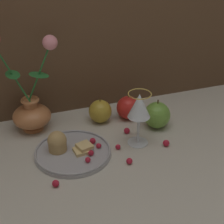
# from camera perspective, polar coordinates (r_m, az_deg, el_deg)

# --- Properties ---
(ground_plane) EXTENTS (2.40, 2.40, 0.00)m
(ground_plane) POSITION_cam_1_polar(r_m,az_deg,el_deg) (1.09, -3.20, -5.58)
(ground_plane) COLOR #B7B2A3
(ground_plane) RESTS_ON ground
(vase) EXTENTS (0.22, 0.12, 0.34)m
(vase) POSITION_cam_1_polar(r_m,az_deg,el_deg) (1.15, -12.88, 1.80)
(vase) COLOR #B77042
(vase) RESTS_ON ground_plane
(plate_with_pastries) EXTENTS (0.22, 0.22, 0.07)m
(plate_with_pastries) POSITION_cam_1_polar(r_m,az_deg,el_deg) (1.06, -6.46, -5.73)
(plate_with_pastries) COLOR #A3A3A8
(plate_with_pastries) RESTS_ON ground_plane
(wine_glass) EXTENTS (0.07, 0.07, 0.16)m
(wine_glass) POSITION_cam_1_polar(r_m,az_deg,el_deg) (1.05, 4.16, 0.67)
(wine_glass) COLOR silver
(wine_glass) RESTS_ON ground_plane
(apple_beside_vase) EXTENTS (0.07, 0.07, 0.09)m
(apple_beside_vase) POSITION_cam_1_polar(r_m,az_deg,el_deg) (1.19, -1.82, 0.12)
(apple_beside_vase) COLOR #B2932D
(apple_beside_vase) RESTS_ON ground_plane
(apple_near_glass) EXTENTS (0.08, 0.08, 0.09)m
(apple_near_glass) POSITION_cam_1_polar(r_m,az_deg,el_deg) (1.21, 2.48, 0.68)
(apple_near_glass) COLOR red
(apple_near_glass) RESTS_ON ground_plane
(apple_at_table_edge) EXTENTS (0.08, 0.08, 0.10)m
(apple_at_table_edge) POSITION_cam_1_polar(r_m,az_deg,el_deg) (1.17, 6.87, -0.46)
(apple_at_table_edge) COLOR #669938
(apple_at_table_edge) RESTS_ON ground_plane
(berry_near_plate) EXTENTS (0.02, 0.02, 0.02)m
(berry_near_plate) POSITION_cam_1_polar(r_m,az_deg,el_deg) (1.15, 2.27, -2.87)
(berry_near_plate) COLOR #AD192D
(berry_near_plate) RESTS_ON ground_plane
(berry_front_center) EXTENTS (0.02, 0.02, 0.02)m
(berry_front_center) POSITION_cam_1_polar(r_m,az_deg,el_deg) (1.10, 8.25, -4.72)
(berry_front_center) COLOR #AD192D
(berry_front_center) RESTS_ON ground_plane
(berry_by_glass_stem) EXTENTS (0.02, 0.02, 0.02)m
(berry_by_glass_stem) POSITION_cam_1_polar(r_m,az_deg,el_deg) (1.08, 0.91, -5.34)
(berry_by_glass_stem) COLOR #AD192D
(berry_by_glass_stem) RESTS_ON ground_plane
(berry_under_candlestick) EXTENTS (0.02, 0.02, 0.02)m
(berry_under_candlestick) POSITION_cam_1_polar(r_m,az_deg,el_deg) (1.02, 2.66, -7.48)
(berry_under_candlestick) COLOR #AD192D
(berry_under_candlestick) RESTS_ON ground_plane
(berry_far_right) EXTENTS (0.02, 0.02, 0.02)m
(berry_far_right) POSITION_cam_1_polar(r_m,az_deg,el_deg) (0.96, -8.59, -10.72)
(berry_far_right) COLOR #AD192D
(berry_far_right) RESTS_ON ground_plane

